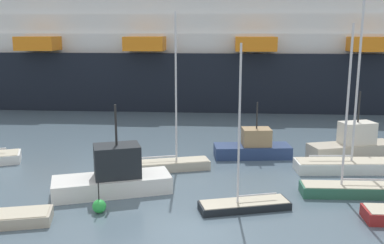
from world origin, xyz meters
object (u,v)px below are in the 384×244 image
object	(u,v)px
sailboat_2	(171,163)
fishing_boat_2	(253,147)
sailboat_1	(349,188)
channel_buoy_0	(99,206)
sailboat_3	(244,202)
fishing_boat_1	(353,145)
fishing_boat_0	(114,176)
sailboat_5	(344,163)
cruise_ship	(156,54)

from	to	relation	value
sailboat_2	fishing_boat_2	size ratio (longest dim) A/B	1.83
sailboat_1	channel_buoy_0	bearing A→B (deg)	12.81
sailboat_2	sailboat_3	world-z (taller)	sailboat_2
sailboat_1	fishing_boat_1	world-z (taller)	sailboat_1
sailboat_2	sailboat_3	size ratio (longest dim) A/B	1.21
fishing_boat_0	channel_buoy_0	size ratio (longest dim) A/B	4.24
sailboat_5	channel_buoy_0	bearing A→B (deg)	-156.42
sailboat_3	fishing_boat_1	world-z (taller)	sailboat_3
sailboat_5	channel_buoy_0	distance (m)	16.49
channel_buoy_0	fishing_boat_2	bearing A→B (deg)	47.79
channel_buoy_0	cruise_ship	bearing A→B (deg)	90.47
channel_buoy_0	sailboat_3	bearing A→B (deg)	4.09
sailboat_1	sailboat_5	xyz separation A→B (m)	(1.15, 4.33, 0.11)
sailboat_5	sailboat_3	bearing A→B (deg)	-140.42
fishing_boat_0	channel_buoy_0	world-z (taller)	fishing_boat_0
sailboat_5	channel_buoy_0	size ratio (longest dim) A/B	7.52
sailboat_2	cruise_ship	size ratio (longest dim) A/B	0.08
sailboat_3	fishing_boat_2	xyz separation A→B (m)	(1.74, 9.76, 0.39)
channel_buoy_0	sailboat_5	bearing A→B (deg)	24.67
sailboat_5	fishing_boat_2	bearing A→B (deg)	147.67
fishing_boat_2	channel_buoy_0	world-z (taller)	fishing_boat_2
sailboat_1	sailboat_5	world-z (taller)	sailboat_5
channel_buoy_0	sailboat_2	bearing A→B (deg)	65.32
cruise_ship	fishing_boat_0	bearing A→B (deg)	-85.30
sailboat_2	fishing_boat_2	xyz separation A→B (m)	(6.04, 3.11, 0.28)
cruise_ship	sailboat_5	bearing A→B (deg)	-59.39
fishing_boat_2	cruise_ship	xyz separation A→B (m)	(-9.65, 26.78, 5.42)
sailboat_1	fishing_boat_0	world-z (taller)	sailboat_1
sailboat_1	sailboat_2	distance (m)	11.50
fishing_boat_0	fishing_boat_2	bearing A→B (deg)	23.32
sailboat_1	fishing_boat_2	xyz separation A→B (m)	(-4.48, 7.75, 0.29)
sailboat_2	fishing_boat_1	size ratio (longest dim) A/B	1.55
sailboat_1	cruise_ship	world-z (taller)	cruise_ship
sailboat_5	cruise_ship	bearing A→B (deg)	115.76
fishing_boat_0	sailboat_1	bearing A→B (deg)	-17.30
sailboat_3	sailboat_5	distance (m)	9.73
sailboat_1	fishing_boat_0	distance (m)	13.59
fishing_boat_1	channel_buoy_0	xyz separation A→B (m)	(-16.77, -10.21, -0.58)
sailboat_3	sailboat_5	world-z (taller)	sailboat_5
fishing_boat_2	sailboat_5	bearing A→B (deg)	-34.21
sailboat_3	fishing_boat_0	bearing A→B (deg)	-30.01
fishing_boat_0	fishing_boat_1	world-z (taller)	fishing_boat_0
fishing_boat_0	cruise_ship	distance (m)	34.58
sailboat_2	channel_buoy_0	xyz separation A→B (m)	(-3.30, -7.19, -0.12)
sailboat_1	fishing_boat_2	distance (m)	8.96
sailboat_5	fishing_boat_0	xyz separation A→B (m)	(-14.73, -3.98, 0.42)
sailboat_5	fishing_boat_1	distance (m)	3.80
sailboat_3	sailboat_5	bearing A→B (deg)	-151.58
sailboat_2	fishing_boat_1	xyz separation A→B (m)	(13.46, 3.02, 0.46)
fishing_boat_0	fishing_boat_2	size ratio (longest dim) A/B	1.24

